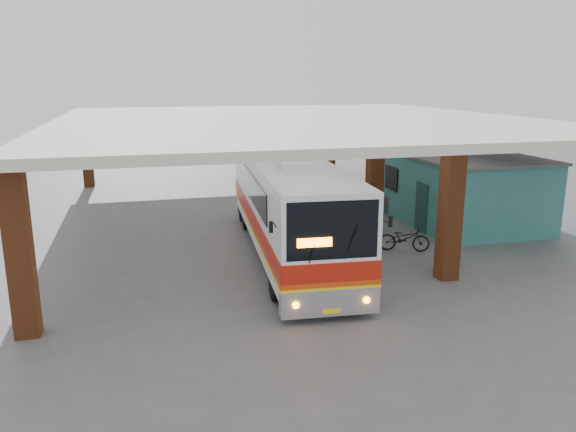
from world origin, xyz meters
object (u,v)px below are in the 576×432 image
at_px(motorcycle, 404,238).
at_px(pedestrian, 440,247).
at_px(red_chair, 379,205).
at_px(coach_bus, 288,204).

height_order(motorcycle, pedestrian, pedestrian).
relative_size(motorcycle, pedestrian, 1.22).
bearing_deg(red_chair, coach_bus, -160.75).
bearing_deg(motorcycle, red_chair, 8.31).
xyz_separation_m(coach_bus, red_chair, (5.94, 5.06, -1.47)).
distance_m(motorcycle, pedestrian, 2.25).
xyz_separation_m(coach_bus, pedestrian, (4.53, -3.11, -1.09)).
distance_m(coach_bus, motorcycle, 4.61).
relative_size(coach_bus, pedestrian, 8.42).
distance_m(motorcycle, red_chair, 6.16).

